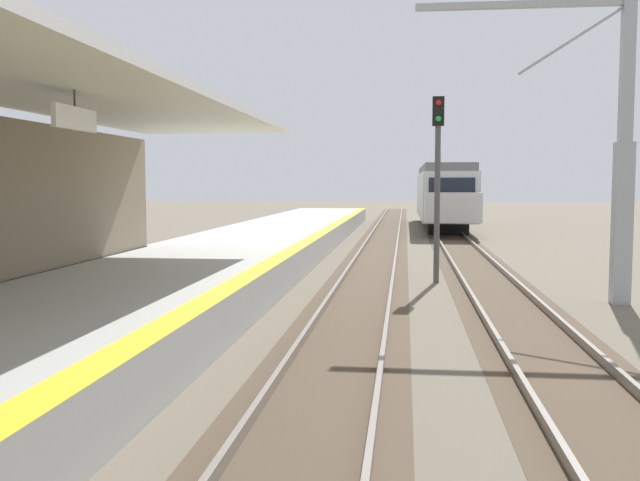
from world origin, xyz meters
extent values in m
cube|color=#A8A8A3|center=(-2.50, 16.00, 0.45)|extent=(5.00, 80.00, 0.90)
cube|color=yellow|center=(-0.25, 16.00, 0.90)|extent=(0.50, 80.00, 0.01)
cube|color=white|center=(-2.20, 12.79, 3.82)|extent=(0.08, 1.40, 0.36)
cylinder|color=#333333|center=(-2.20, 12.79, 4.14)|extent=(0.03, 0.03, 0.27)
cube|color=#4C3D2D|center=(1.90, 20.00, 0.00)|extent=(2.34, 120.00, 0.01)
cube|color=slate|center=(1.18, 20.00, 0.08)|extent=(0.08, 120.00, 0.15)
cube|color=slate|center=(2.62, 20.00, 0.08)|extent=(0.08, 120.00, 0.15)
cube|color=#4C3D2D|center=(5.30, 20.00, 0.00)|extent=(2.34, 120.00, 0.01)
cube|color=slate|center=(4.58, 20.00, 0.08)|extent=(0.08, 120.00, 0.15)
cube|color=slate|center=(6.02, 20.00, 0.08)|extent=(0.08, 120.00, 0.15)
cube|color=silver|center=(5.30, 47.89, 2.07)|extent=(2.90, 18.00, 2.70)
cube|color=slate|center=(5.30, 47.89, 3.64)|extent=(2.67, 18.00, 0.44)
cube|color=black|center=(5.30, 38.87, 2.48)|extent=(2.32, 0.06, 1.21)
cube|color=silver|center=(5.30, 38.09, 1.60)|extent=(2.78, 1.60, 1.49)
cube|color=black|center=(6.76, 47.89, 2.48)|extent=(0.04, 15.84, 0.86)
cylinder|color=#333333|center=(5.30, 51.49, 4.31)|extent=(0.06, 0.06, 0.90)
cube|color=black|center=(5.30, 42.04, 0.36)|extent=(2.17, 2.20, 0.72)
cube|color=black|center=(5.30, 53.74, 0.36)|extent=(2.17, 2.20, 0.72)
cylinder|color=#4C4C4C|center=(3.85, 22.33, 2.20)|extent=(0.16, 0.16, 4.40)
cube|color=black|center=(3.85, 22.33, 4.80)|extent=(0.32, 0.24, 0.80)
sphere|color=red|center=(3.85, 22.19, 5.02)|extent=(0.16, 0.16, 0.16)
sphere|color=green|center=(3.85, 22.19, 4.58)|extent=(0.16, 0.16, 0.16)
cube|color=#9EA3A8|center=(7.95, 19.24, 1.88)|extent=(0.40, 0.40, 3.75)
cube|color=#9EA3A8|center=(7.95, 19.24, 5.62)|extent=(0.28, 0.28, 3.75)
cube|color=#9EA3A8|center=(5.55, 19.24, 6.90)|extent=(4.80, 0.16, 0.16)
cylinder|color=#9EA3A8|center=(6.75, 19.24, 6.10)|extent=(2.47, 0.07, 1.60)
camera|label=1|loc=(2.96, 1.98, 2.81)|focal=40.23mm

